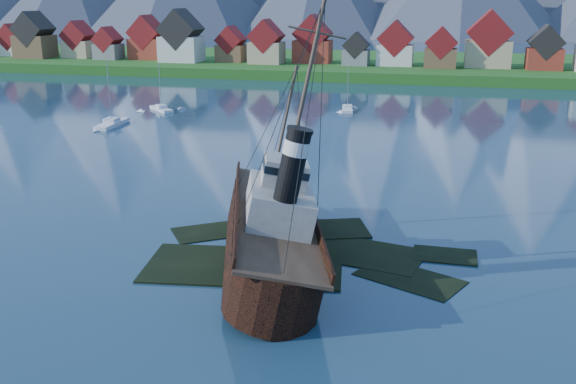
% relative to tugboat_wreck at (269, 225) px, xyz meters
% --- Properties ---
extents(ground, '(1400.00, 1400.00, 0.00)m').
position_rel_tugboat_wreck_xyz_m(ground, '(1.39, -0.90, -3.20)').
color(ground, '#1A374B').
rests_on(ground, ground).
extents(shoal, '(31.71, 21.24, 1.14)m').
position_rel_tugboat_wreck_xyz_m(shoal, '(3.16, 1.25, -3.55)').
color(shoal, black).
rests_on(shoal, ground).
extents(shore_bank, '(600.00, 80.00, 3.20)m').
position_rel_tugboat_wreck_xyz_m(shore_bank, '(1.39, 169.10, -3.20)').
color(shore_bank, '#1B4E16').
rests_on(shore_bank, ground).
extents(seawall, '(600.00, 2.50, 2.00)m').
position_rel_tugboat_wreck_xyz_m(seawall, '(1.39, 131.10, -3.20)').
color(seawall, '#3F3D38').
rests_on(seawall, ground).
extents(town, '(250.96, 16.69, 17.30)m').
position_rel_tugboat_wreck_xyz_m(town, '(-31.73, 151.28, 5.78)').
color(town, maroon).
rests_on(town, ground).
extents(tugboat_wreck, '(7.49, 32.27, 25.57)m').
position_rel_tugboat_wreck_xyz_m(tugboat_wreck, '(0.00, 0.00, 0.00)').
color(tugboat_wreck, black).
rests_on(tugboat_wreck, ground).
extents(sailboat_a, '(3.18, 10.64, 12.84)m').
position_rel_tugboat_wreck_xyz_m(sailboat_a, '(-46.46, 55.25, -2.92)').
color(sailboat_a, silver).
rests_on(sailboat_a, ground).
extents(sailboat_c, '(7.62, 7.40, 10.96)m').
position_rel_tugboat_wreck_xyz_m(sailboat_c, '(-44.46, 73.48, -2.96)').
color(sailboat_c, silver).
rests_on(sailboat_c, ground).
extents(sailboat_e, '(3.48, 8.78, 9.92)m').
position_rel_tugboat_wreck_xyz_m(sailboat_e, '(-5.07, 83.42, -2.99)').
color(sailboat_e, silver).
rests_on(sailboat_e, ground).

